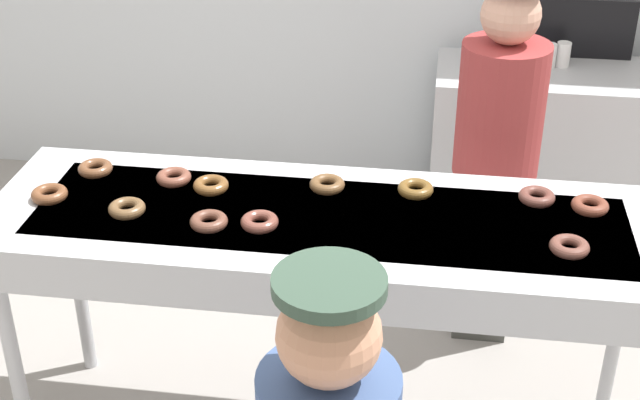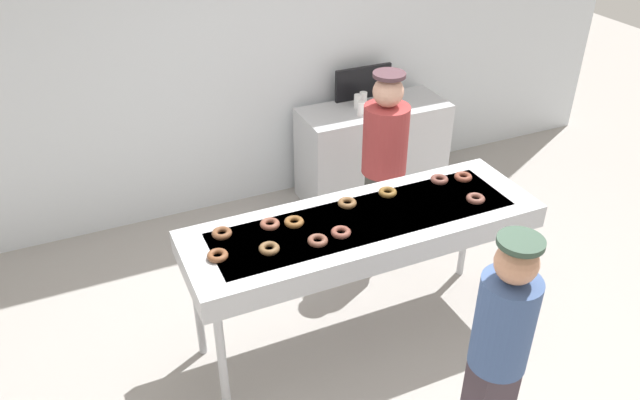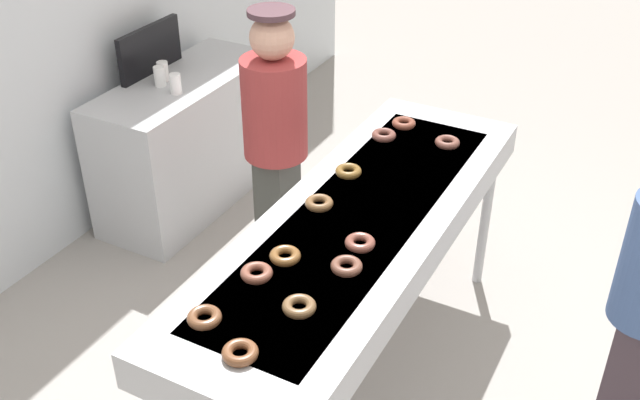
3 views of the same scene
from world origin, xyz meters
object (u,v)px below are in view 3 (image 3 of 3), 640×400
object	(u,v)px
chocolate_donut_4	(447,142)
chocolate_donut_6	(299,306)
fryer_conveyor	(359,230)
prep_counter	(189,142)
chocolate_donut_2	(257,273)
chocolate_donut_5	(404,123)
chocolate_donut_1	(204,317)
paper_cup_2	(160,76)
paper_cup_0	(163,71)
paper_cup_1	(176,84)
worker_baker	(275,134)
chocolate_donut_0	(360,243)
menu_display	(150,50)
chocolate_donut_10	(240,353)
chocolate_donut_9	(384,135)
chocolate_donut_11	(348,171)
chocolate_donut_3	(319,203)
chocolate_donut_8	(346,266)
chocolate_donut_7	(285,256)

from	to	relation	value
chocolate_donut_4	chocolate_donut_6	distance (m)	1.49
fryer_conveyor	prep_counter	distance (m)	2.12
chocolate_donut_2	chocolate_donut_5	xyz separation A→B (m)	(1.49, 0.00, 0.00)
chocolate_donut_1	chocolate_donut_2	xyz separation A→B (m)	(0.31, -0.03, 0.00)
chocolate_donut_1	paper_cup_2	world-z (taller)	chocolate_donut_1
chocolate_donut_2	paper_cup_0	xyz separation A→B (m)	(1.56, 1.71, -0.06)
fryer_conveyor	chocolate_donut_5	bearing A→B (deg)	10.44
paper_cup_1	paper_cup_2	size ratio (longest dim) A/B	1.00
paper_cup_1	chocolate_donut_2	bearing A→B (deg)	-133.67
paper_cup_2	worker_baker	bearing A→B (deg)	-105.64
chocolate_donut_1	chocolate_donut_5	xyz separation A→B (m)	(1.80, -0.03, 0.00)
chocolate_donut_5	worker_baker	world-z (taller)	worker_baker
fryer_conveyor	chocolate_donut_5	size ratio (longest dim) A/B	18.70
worker_baker	paper_cup_2	bearing A→B (deg)	-90.18
chocolate_donut_0	menu_display	world-z (taller)	menu_display
chocolate_donut_10	chocolate_donut_5	bearing A→B (deg)	5.65
chocolate_donut_9	paper_cup_2	bearing A→B (deg)	83.83
chocolate_donut_11	menu_display	xyz separation A→B (m)	(0.76, 1.82, 0.03)
chocolate_donut_6	worker_baker	size ratio (longest dim) A/B	0.08
chocolate_donut_11	paper_cup_1	size ratio (longest dim) A/B	1.00
chocolate_donut_3	prep_counter	distance (m)	2.01
chocolate_donut_9	prep_counter	xyz separation A→B (m)	(0.33, 1.58, -0.59)
chocolate_donut_4	chocolate_donut_0	bearing A→B (deg)	179.26
chocolate_donut_3	prep_counter	size ratio (longest dim) A/B	0.09
chocolate_donut_2	paper_cup_2	world-z (taller)	chocolate_donut_2
chocolate_donut_5	worker_baker	distance (m)	0.71
chocolate_donut_3	chocolate_donut_5	size ratio (longest dim) A/B	1.00
chocolate_donut_8	chocolate_donut_4	bearing A→B (deg)	0.41
fryer_conveyor	chocolate_donut_6	world-z (taller)	chocolate_donut_6
chocolate_donut_4	chocolate_donut_10	size ratio (longest dim) A/B	1.00
chocolate_donut_2	chocolate_donut_3	xyz separation A→B (m)	(0.57, 0.02, 0.00)
chocolate_donut_7	prep_counter	bearing A→B (deg)	48.09
chocolate_donut_0	chocolate_donut_8	xyz separation A→B (m)	(-0.17, -0.02, 0.00)
chocolate_donut_7	chocolate_donut_8	world-z (taller)	same
paper_cup_0	chocolate_donut_8	bearing A→B (deg)	-124.19
chocolate_donut_2	chocolate_donut_7	distance (m)	0.16
chocolate_donut_0	paper_cup_2	world-z (taller)	chocolate_donut_0
chocolate_donut_0	chocolate_donut_3	xyz separation A→B (m)	(0.19, 0.30, 0.00)
chocolate_donut_7	chocolate_donut_10	distance (m)	0.57
chocolate_donut_1	chocolate_donut_4	bearing A→B (deg)	-10.34
chocolate_donut_4	paper_cup_1	bearing A→B (deg)	88.51
chocolate_donut_2	paper_cup_0	size ratio (longest dim) A/B	1.00
chocolate_donut_2	paper_cup_1	size ratio (longest dim) A/B	1.00
chocolate_donut_3	chocolate_donut_9	distance (m)	0.75
paper_cup_1	chocolate_donut_9	bearing A→B (deg)	-94.98
chocolate_donut_10	menu_display	size ratio (longest dim) A/B	0.22
chocolate_donut_2	paper_cup_0	world-z (taller)	chocolate_donut_2
chocolate_donut_0	chocolate_donut_7	distance (m)	0.32
chocolate_donut_1	chocolate_donut_2	size ratio (longest dim) A/B	1.00
prep_counter	paper_cup_1	size ratio (longest dim) A/B	11.14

